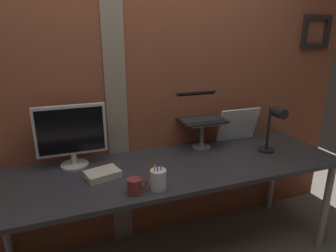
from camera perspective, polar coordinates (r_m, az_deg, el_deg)
The scene contains 10 objects.
brick_wall_back at distance 2.13m, azimuth -6.64°, elevation 7.60°, with size 3.69×0.15×2.44m.
desk at distance 1.97m, azimuth 1.02°, elevation -9.56°, with size 2.34×0.71×0.75m.
monitor at distance 1.96m, azimuth -18.68°, elevation -1.29°, with size 0.45×0.18×0.41m.
laptop_stand at distance 2.21m, azimuth 6.78°, elevation -0.76°, with size 0.28×0.22×0.21m.
laptop at distance 2.23m, azimuth 6.09°, elevation 2.75°, with size 0.35×0.30×0.21m.
whiteboard_panel at distance 2.41m, azimuth 13.74°, elevation 0.27°, with size 0.35×0.02×0.28m, color white.
desk_lamp at distance 2.19m, azimuth 20.32°, elevation 0.18°, with size 0.12×0.20×0.36m.
pen_cup at distance 1.64m, azimuth -1.94°, elevation -10.59°, with size 0.09×0.09×0.17m.
coffee_mug at distance 1.62m, azimuth -6.63°, elevation -11.79°, with size 0.12×0.08×0.09m.
paper_clutter_stack at distance 1.83m, azimuth -12.92°, elevation -9.30°, with size 0.20×0.14×0.04m, color silver.
Camera 1 is at (-0.49, -1.58, 1.59)m, focal length 30.64 mm.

